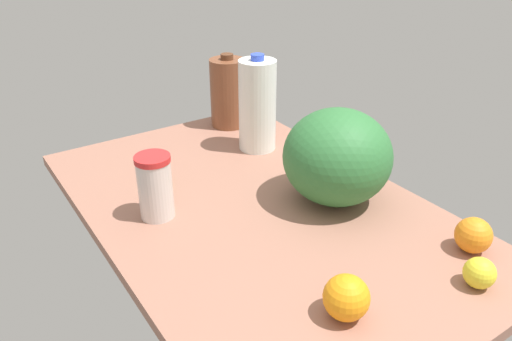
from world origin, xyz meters
TOP-DOWN VIEW (x-y plane):
  - countertop at (0.00, 0.00)cm, footprint 120.00×76.00cm
  - watermelon at (8.52, 18.56)cm, footprint 27.19×27.19cm
  - tumbler_cup at (-9.53, -22.51)cm, footprint 8.50×8.50cm
  - chocolate_milk_jug at (-49.90, 22.11)cm, footprint 11.95×11.95cm
  - milk_jug at (-28.63, 19.77)cm, footprint 11.34×11.34cm
  - orange_loose at (41.83, 28.65)cm, footprint 7.92×7.92cm
  - orange_near_front at (41.23, -8.07)cm, footprint 8.65×8.65cm
  - lemon_beside_bowl at (49.76, 19.50)cm, footprint 6.32×6.32cm
  - lime_by_jug at (-24.10, -16.23)cm, footprint 5.53×5.53cm

SIDE VIEW (x-z plane):
  - countertop at x=0.00cm, z-range 0.00..3.00cm
  - lime_by_jug at x=-24.10cm, z-range 3.00..8.53cm
  - lemon_beside_bowl at x=49.76cm, z-range 3.00..9.32cm
  - orange_loose at x=41.83cm, z-range 3.00..10.92cm
  - orange_near_front at x=41.23cm, z-range 3.00..11.65cm
  - tumbler_cup at x=-9.53cm, z-range 3.04..19.22cm
  - chocolate_milk_jug at x=-49.90cm, z-range 2.22..27.06cm
  - watermelon at x=8.52cm, z-range 3.00..27.22cm
  - milk_jug at x=-28.63cm, z-range 2.22..31.85cm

